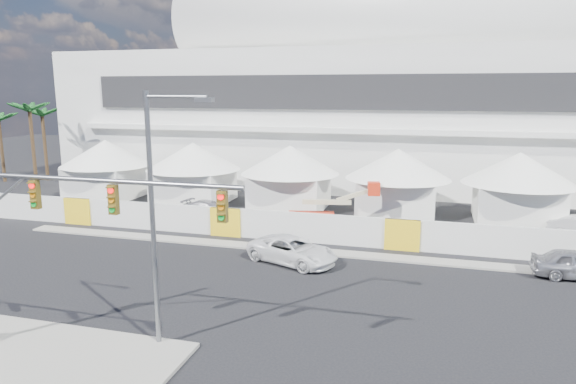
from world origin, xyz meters
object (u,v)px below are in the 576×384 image
(lot_car_c, at_px, (210,209))
(streetlight_median, at_px, (158,204))
(boom_lift, at_px, (320,215))
(traffic_mast, at_px, (25,240))
(pickup_curb, at_px, (293,250))

(lot_car_c, distance_m, streetlight_median, 21.54)
(boom_lift, bearing_deg, traffic_mast, -119.69)
(pickup_curb, distance_m, boom_lift, 8.22)
(lot_car_c, xyz_separation_m, traffic_mast, (2.33, -21.59, 3.86))
(streetlight_median, bearing_deg, lot_car_c, 109.18)
(traffic_mast, bearing_deg, streetlight_median, 21.99)
(streetlight_median, bearing_deg, traffic_mast, -158.01)
(pickup_curb, distance_m, streetlight_median, 12.33)
(boom_lift, bearing_deg, pickup_curb, -101.02)
(lot_car_c, xyz_separation_m, boom_lift, (9.04, -0.53, 0.25))
(boom_lift, bearing_deg, streetlight_median, -108.46)
(streetlight_median, xyz_separation_m, boom_lift, (2.16, 19.23, -4.89))
(lot_car_c, relative_size, boom_lift, 0.67)
(lot_car_c, height_order, boom_lift, boom_lift)
(streetlight_median, bearing_deg, boom_lift, 83.58)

